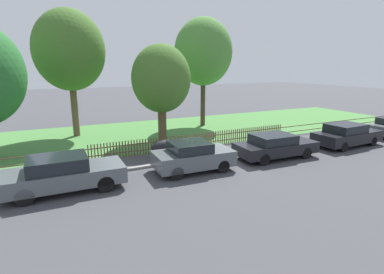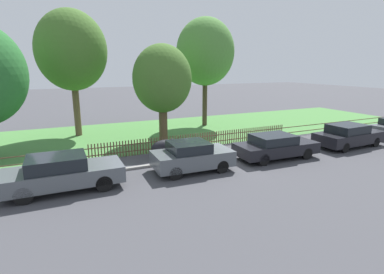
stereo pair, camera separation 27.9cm
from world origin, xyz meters
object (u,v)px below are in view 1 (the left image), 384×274
(covered_motorcycle, at_px, (167,147))
(tree_behind_motorcycle, at_px, (69,51))
(parked_car_black_saloon, at_px, (63,173))
(tree_mid_park, at_px, (161,79))
(parked_car_navy_estate, at_px, (193,156))
(parked_car_white_van, at_px, (347,135))
(tree_far_left, at_px, (203,52))
(parked_car_red_compact, at_px, (275,146))

(covered_motorcycle, height_order, tree_behind_motorcycle, tree_behind_motorcycle)
(parked_car_black_saloon, xyz_separation_m, tree_mid_park, (6.38, 5.98, 3.31))
(covered_motorcycle, xyz_separation_m, tree_mid_park, (1.11, 3.72, 3.42))
(covered_motorcycle, bearing_deg, parked_car_navy_estate, -75.73)
(parked_car_white_van, distance_m, tree_far_left, 12.19)
(parked_car_white_van, height_order, tree_mid_park, tree_mid_park)
(parked_car_black_saloon, height_order, tree_mid_park, tree_mid_park)
(parked_car_red_compact, height_order, parked_car_white_van, parked_car_white_van)
(tree_behind_motorcycle, height_order, tree_mid_park, tree_behind_motorcycle)
(parked_car_black_saloon, bearing_deg, parked_car_navy_estate, -0.58)
(parked_car_navy_estate, distance_m, covered_motorcycle, 2.41)
(parked_car_black_saloon, relative_size, tree_mid_park, 0.73)
(parked_car_navy_estate, relative_size, parked_car_white_van, 0.82)
(covered_motorcycle, bearing_deg, tree_far_left, 56.24)
(parked_car_navy_estate, distance_m, parked_car_white_van, 10.63)
(parked_car_navy_estate, height_order, parked_car_red_compact, parked_car_navy_estate)
(tree_behind_motorcycle, xyz_separation_m, tree_far_left, (9.95, -0.45, 0.08))
(parked_car_black_saloon, distance_m, tree_far_left, 15.81)
(parked_car_navy_estate, height_order, tree_far_left, tree_far_left)
(parked_car_red_compact, bearing_deg, tree_far_left, 87.32)
(parked_car_white_van, relative_size, tree_behind_motorcycle, 0.54)
(parked_car_black_saloon, relative_size, tree_far_left, 0.53)
(parked_car_red_compact, xyz_separation_m, tree_mid_park, (-4.17, 6.16, 3.37))
(parked_car_navy_estate, xyz_separation_m, parked_car_white_van, (10.63, -0.05, -0.02))
(covered_motorcycle, distance_m, tree_far_left, 10.97)
(parked_car_white_van, relative_size, covered_motorcycle, 2.57)
(parked_car_white_van, distance_m, covered_motorcycle, 11.26)
(parked_car_red_compact, relative_size, covered_motorcycle, 2.52)
(parked_car_white_van, height_order, tree_far_left, tree_far_left)
(parked_car_navy_estate, xyz_separation_m, tree_mid_park, (0.75, 6.10, 3.33))
(parked_car_white_van, xyz_separation_m, covered_motorcycle, (-10.99, 2.43, -0.08))
(tree_behind_motorcycle, bearing_deg, tree_far_left, -2.58)
(tree_behind_motorcycle, relative_size, tree_mid_park, 1.38)
(tree_far_left, bearing_deg, parked_car_white_van, -63.51)
(tree_behind_motorcycle, bearing_deg, parked_car_black_saloon, -97.85)
(parked_car_black_saloon, bearing_deg, covered_motorcycle, 23.85)
(parked_car_black_saloon, distance_m, parked_car_red_compact, 10.55)
(parked_car_red_compact, bearing_deg, parked_car_navy_estate, -178.77)
(parked_car_navy_estate, relative_size, tree_far_left, 0.44)
(parked_car_red_compact, distance_m, tree_far_left, 11.21)
(parked_car_black_saloon, xyz_separation_m, tree_behind_motorcycle, (1.40, 10.13, 5.13))
(tree_behind_motorcycle, relative_size, tree_far_left, 1.00)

